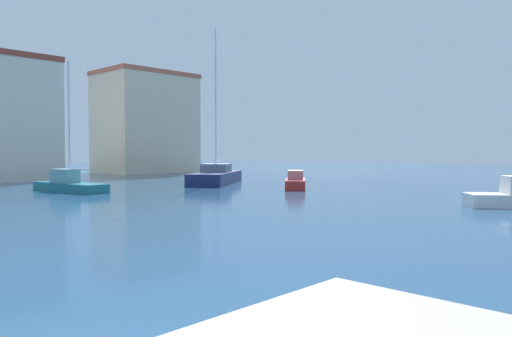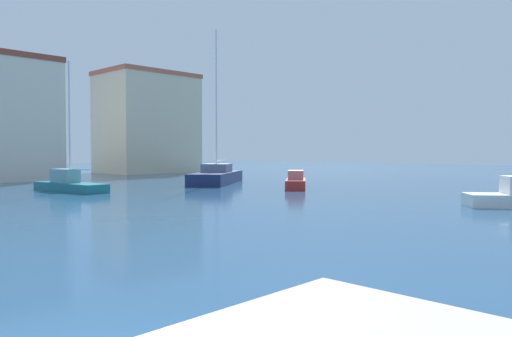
# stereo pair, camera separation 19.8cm
# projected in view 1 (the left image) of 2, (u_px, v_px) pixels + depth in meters

# --- Properties ---
(water) EXTENTS (160.00, 160.00, 0.00)m
(water) POSITION_uv_depth(u_px,v_px,m) (160.00, 195.00, 29.37)
(water) COLOR navy
(water) RESTS_ON ground
(sailboat_teal_far_right) EXTENTS (2.27, 6.50, 8.48)m
(sailboat_teal_far_right) POSITION_uv_depth(u_px,v_px,m) (69.00, 183.00, 31.93)
(sailboat_teal_far_right) COLOR #1E707A
(sailboat_teal_far_right) RESTS_ON water
(motorboat_red_behind_lamppost) EXTENTS (4.33, 3.80, 1.28)m
(motorboat_red_behind_lamppost) POSITION_uv_depth(u_px,v_px,m) (296.00, 182.00, 34.40)
(motorboat_red_behind_lamppost) COLOR #B22823
(motorboat_red_behind_lamppost) RESTS_ON water
(sailboat_navy_inner_mooring) EXTENTS (8.63, 7.16, 12.43)m
(sailboat_navy_inner_mooring) POSITION_uv_depth(u_px,v_px,m) (216.00, 176.00, 39.74)
(sailboat_navy_inner_mooring) COLOR #19234C
(sailboat_navy_inner_mooring) RESTS_ON water
(harbor_office) EXTENTS (8.01, 7.48, 11.15)m
(harbor_office) POSITION_uv_depth(u_px,v_px,m) (4.00, 118.00, 44.02)
(harbor_office) COLOR beige
(harbor_office) RESTS_ON ground
(warehouse_block) EXTENTS (10.95, 8.20, 12.18)m
(warehouse_block) POSITION_uv_depth(u_px,v_px,m) (146.00, 123.00, 59.94)
(warehouse_block) COLOR beige
(warehouse_block) RESTS_ON ground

